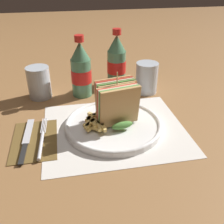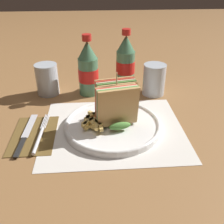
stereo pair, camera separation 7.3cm
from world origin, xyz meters
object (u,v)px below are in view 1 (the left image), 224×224
(knife, at_px, (26,140))
(coke_bottle_far, at_px, (117,62))
(plate_main, at_px, (113,125))
(fork, at_px, (42,141))
(glass_near, at_px, (146,80))
(glass_far, at_px, (39,82))
(coke_bottle_near, at_px, (81,71))
(club_sandwich, at_px, (117,103))

(knife, height_order, coke_bottle_far, coke_bottle_far)
(plate_main, relative_size, fork, 1.46)
(glass_near, distance_m, glass_far, 0.37)
(fork, relative_size, knife, 0.93)
(fork, bearing_deg, coke_bottle_near, 66.94)
(coke_bottle_near, bearing_deg, glass_far, 176.36)
(fork, distance_m, glass_far, 0.28)
(coke_bottle_far, xyz_separation_m, glass_near, (0.09, -0.09, -0.04))
(plate_main, height_order, fork, plate_main)
(coke_bottle_far, relative_size, glass_near, 1.93)
(coke_bottle_near, bearing_deg, club_sandwich, -70.73)
(fork, xyz_separation_m, glass_near, (0.35, 0.25, 0.04))
(knife, relative_size, glass_far, 1.85)
(fork, distance_m, coke_bottle_far, 0.43)
(club_sandwich, height_order, glass_near, club_sandwich)
(plate_main, height_order, glass_far, glass_far)
(plate_main, distance_m, club_sandwich, 0.06)
(coke_bottle_near, relative_size, glass_far, 1.93)
(coke_bottle_near, bearing_deg, plate_main, -74.07)
(coke_bottle_near, bearing_deg, coke_bottle_far, 26.11)
(knife, height_order, glass_far, glass_far)
(plate_main, distance_m, glass_near, 0.26)
(coke_bottle_near, distance_m, glass_far, 0.15)
(coke_bottle_near, relative_size, glass_near, 1.93)
(fork, bearing_deg, glass_far, 95.59)
(coke_bottle_far, relative_size, glass_far, 1.93)
(glass_near, xyz_separation_m, glass_far, (-0.37, 0.03, 0.01))
(glass_far, bearing_deg, coke_bottle_near, -3.64)
(knife, xyz_separation_m, coke_bottle_far, (0.30, 0.32, 0.08))
(fork, distance_m, glass_near, 0.43)
(knife, bearing_deg, club_sandwich, 9.95)
(club_sandwich, bearing_deg, glass_far, 133.74)
(fork, bearing_deg, knife, 161.54)
(plate_main, xyz_separation_m, coke_bottle_near, (-0.07, 0.23, 0.08))
(glass_near, bearing_deg, club_sandwich, -126.43)
(knife, distance_m, coke_bottle_near, 0.31)
(fork, height_order, knife, fork)
(plate_main, bearing_deg, glass_far, 131.15)
(coke_bottle_near, height_order, coke_bottle_far, same)
(glass_near, relative_size, glass_far, 1.00)
(knife, relative_size, coke_bottle_far, 0.96)
(club_sandwich, bearing_deg, coke_bottle_near, 109.27)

